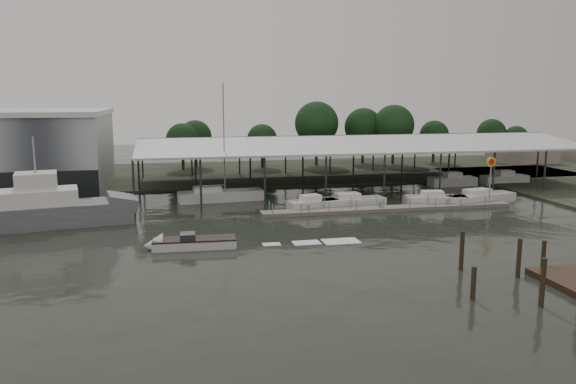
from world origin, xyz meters
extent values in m
plane|color=#232820|center=(0.00, 0.00, 0.00)|extent=(200.00, 200.00, 0.00)
cube|color=#3B4231|center=(0.00, 42.00, 0.10)|extent=(140.00, 30.00, 0.30)
cube|color=#A5AAB0|center=(-28.00, 30.00, 5.00)|extent=(24.00, 20.00, 10.00)
cube|color=white|center=(-28.00, 30.00, 10.20)|extent=(24.50, 20.50, 0.60)
cube|color=#2D2F32|center=(17.00, 28.00, 6.76)|extent=(58.00, 0.40, 0.30)
cylinder|color=#2D2F32|center=(-12.00, 16.50, 2.75)|extent=(0.24, 0.24, 5.50)
cylinder|color=#2D2F32|center=(-12.00, 39.50, 2.75)|extent=(0.24, 0.24, 5.50)
cylinder|color=#2D2F32|center=(46.00, 39.50, 2.75)|extent=(0.24, 0.24, 5.50)
cube|color=slate|center=(15.00, 10.00, 0.20)|extent=(28.00, 2.00, 0.40)
cylinder|color=gray|center=(2.00, 9.10, 0.80)|extent=(0.10, 0.10, 1.20)
cylinder|color=gray|center=(28.00, 10.90, 0.80)|extent=(0.10, 0.10, 1.20)
cube|color=gray|center=(14.00, 10.00, 0.70)|extent=(0.30, 0.30, 0.70)
cylinder|color=gray|center=(27.00, 10.00, 2.50)|extent=(0.16, 0.16, 5.00)
cylinder|color=yellow|center=(27.00, 10.00, 5.00)|extent=(1.10, 0.12, 1.10)
cylinder|color=red|center=(27.00, 9.93, 5.00)|extent=(0.70, 0.05, 0.70)
cube|color=gray|center=(55.00, 45.00, 2.00)|extent=(10.00, 8.00, 4.00)
cube|color=slate|center=(-19.52, 10.08, 0.90)|extent=(15.80, 7.11, 2.40)
cube|color=slate|center=(-12.92, 11.28, 1.90)|extent=(3.65, 4.74, 1.74)
cube|color=silver|center=(-20.42, 9.92, 2.69)|extent=(7.71, 4.92, 1.80)
cube|color=silver|center=(-20.42, 9.92, 4.39)|extent=(4.17, 3.77, 1.61)
cylinder|color=gray|center=(-20.42, 9.92, 6.79)|extent=(0.18, 0.18, 3.50)
cube|color=silver|center=(-2.28, 19.46, 0.50)|extent=(10.13, 3.45, 1.40)
cube|color=silver|center=(-3.86, 19.32, 1.40)|extent=(3.32, 2.06, 0.80)
cylinder|color=gray|center=(-1.78, 19.50, 7.35)|extent=(0.16, 0.16, 12.67)
cylinder|color=gray|center=(-3.56, 19.35, 1.90)|extent=(3.50, 0.42, 0.12)
cube|color=silver|center=(-6.33, -0.81, 0.35)|extent=(6.81, 2.31, 0.90)
cone|color=silver|center=(-9.62, -0.66, 0.35)|extent=(1.69, 2.07, 2.00)
cube|color=black|center=(-6.33, -0.81, 0.75)|extent=(6.82, 2.37, 0.12)
cube|color=#2D2F32|center=(-6.87, -0.78, 1.00)|extent=(1.26, 1.45, 0.50)
cube|color=silver|center=(0.03, -1.10, 0.02)|extent=(2.30, 1.50, 0.04)
cube|color=silver|center=(3.02, -1.24, 0.02)|extent=(3.10, 2.00, 0.04)
cube|color=silver|center=(6.02, -1.37, 0.02)|extent=(3.90, 2.50, 0.04)
cube|color=silver|center=(7.29, 12.21, 0.50)|extent=(6.30, 3.45, 1.10)
cube|color=silver|center=(6.79, 12.21, 1.30)|extent=(2.39, 2.02, 0.70)
cube|color=silver|center=(11.60, 12.51, 0.50)|extent=(7.70, 2.87, 1.10)
cube|color=silver|center=(11.10, 12.51, 1.30)|extent=(2.77, 1.84, 0.70)
cube|color=silver|center=(21.43, 11.80, 0.50)|extent=(7.15, 3.52, 1.10)
cube|color=silver|center=(20.93, 11.80, 1.30)|extent=(2.67, 2.05, 0.70)
cube|color=silver|center=(27.05, 11.79, 0.50)|extent=(9.23, 4.33, 1.10)
cube|color=silver|center=(26.55, 11.79, 1.30)|extent=(3.44, 2.33, 0.70)
cylinder|color=#352A1A|center=(15.08, -13.03, 1.06)|extent=(0.32, 0.32, 3.32)
cylinder|color=#352A1A|center=(9.79, -16.26, 0.74)|extent=(0.32, 0.32, 2.68)
cylinder|color=#352A1A|center=(12.07, -10.73, 1.12)|extent=(0.32, 0.32, 3.45)
cylinder|color=#352A1A|center=(17.83, -11.90, 0.77)|extent=(0.32, 0.32, 2.75)
cylinder|color=#352A1A|center=(13.15, -18.17, 1.18)|extent=(0.32, 0.32, 3.56)
cylinder|color=#302015|center=(-5.88, 46.78, 1.87)|extent=(0.50, 0.50, 3.74)
sphere|color=#193E1A|center=(-5.88, 46.78, 5.23)|extent=(5.23, 5.23, 5.23)
cylinder|color=#302015|center=(-3.64, 49.63, 1.95)|extent=(0.50, 0.50, 3.90)
sphere|color=#193E1A|center=(-3.64, 49.63, 5.46)|extent=(5.46, 5.46, 5.46)
cylinder|color=#302015|center=(7.25, 46.75, 1.80)|extent=(0.50, 0.50, 3.60)
sphere|color=#193E1A|center=(7.25, 46.75, 5.04)|extent=(5.04, 5.04, 5.04)
cylinder|color=#302015|center=(16.95, 47.83, 2.68)|extent=(0.50, 0.50, 5.37)
sphere|color=#193E1A|center=(16.95, 47.83, 7.51)|extent=(7.51, 7.51, 7.51)
cylinder|color=#302015|center=(25.96, 49.32, 2.40)|extent=(0.50, 0.50, 4.80)
sphere|color=#193E1A|center=(25.96, 49.32, 6.72)|extent=(6.72, 6.72, 6.72)
cylinder|color=#302015|center=(30.62, 46.66, 2.54)|extent=(0.50, 0.50, 5.08)
sphere|color=#193E1A|center=(30.62, 46.66, 7.12)|extent=(7.12, 7.12, 7.12)
cylinder|color=#302015|center=(38.90, 47.74, 1.86)|extent=(0.50, 0.50, 3.72)
sphere|color=#193E1A|center=(38.90, 47.74, 5.21)|extent=(5.21, 5.21, 5.21)
cylinder|color=#302015|center=(50.98, 48.75, 1.89)|extent=(0.50, 0.50, 3.79)
sphere|color=#193E1A|center=(50.98, 48.75, 5.30)|extent=(5.30, 5.30, 5.30)
cylinder|color=#302015|center=(54.89, 46.86, 1.60)|extent=(0.50, 0.50, 3.19)
sphere|color=#193E1A|center=(54.89, 46.86, 4.47)|extent=(4.47, 4.47, 4.47)
camera|label=1|loc=(-8.16, -45.95, 12.40)|focal=35.00mm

